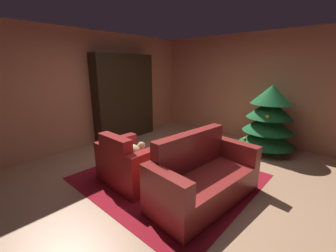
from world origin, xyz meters
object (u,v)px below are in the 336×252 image
at_px(decorated_tree, 269,119).
at_px(book_stack_on_table, 172,152).
at_px(armchair_red, 131,164).
at_px(couch_red, 203,178).
at_px(bookshelf_unit, 128,98).
at_px(bottle_on_table, 179,147).
at_px(coffee_table, 170,157).

bearing_deg(decorated_tree, book_stack_on_table, -107.80).
bearing_deg(armchair_red, decorated_tree, 67.63).
bearing_deg(couch_red, decorated_tree, 88.81).
relative_size(bookshelf_unit, armchair_red, 2.19).
height_order(armchair_red, couch_red, couch_red).
relative_size(armchair_red, decorated_tree, 0.66).
relative_size(book_stack_on_table, bottle_on_table, 0.94).
height_order(armchair_red, coffee_table, armchair_red).
distance_m(armchair_red, coffee_table, 0.66).
relative_size(armchair_red, bottle_on_table, 3.92).
distance_m(bookshelf_unit, armchair_red, 2.59).
relative_size(bottle_on_table, decorated_tree, 0.17).
bearing_deg(book_stack_on_table, couch_red, -10.94).
height_order(coffee_table, book_stack_on_table, book_stack_on_table).
relative_size(bookshelf_unit, bottle_on_table, 8.57).
distance_m(book_stack_on_table, bottle_on_table, 0.19).
bearing_deg(couch_red, bottle_on_table, 155.66).
bearing_deg(bookshelf_unit, decorated_tree, 22.98).
distance_m(couch_red, decorated_tree, 2.50).
xyz_separation_m(book_stack_on_table, decorated_tree, (0.75, 2.33, 0.26)).
relative_size(bookshelf_unit, book_stack_on_table, 9.08).
bearing_deg(book_stack_on_table, coffee_table, -157.12).
distance_m(coffee_table, decorated_tree, 2.49).
relative_size(coffee_table, bottle_on_table, 2.84).
xyz_separation_m(couch_red, coffee_table, (-0.72, 0.12, 0.07)).
bearing_deg(armchair_red, bookshelf_unit, 142.17).
relative_size(coffee_table, book_stack_on_table, 3.01).
bearing_deg(bookshelf_unit, armchair_red, -37.83).
height_order(bookshelf_unit, armchair_red, bookshelf_unit).
xyz_separation_m(couch_red, bottle_on_table, (-0.71, 0.32, 0.21)).
bearing_deg(coffee_table, armchair_red, -128.01).
height_order(couch_red, book_stack_on_table, couch_red).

